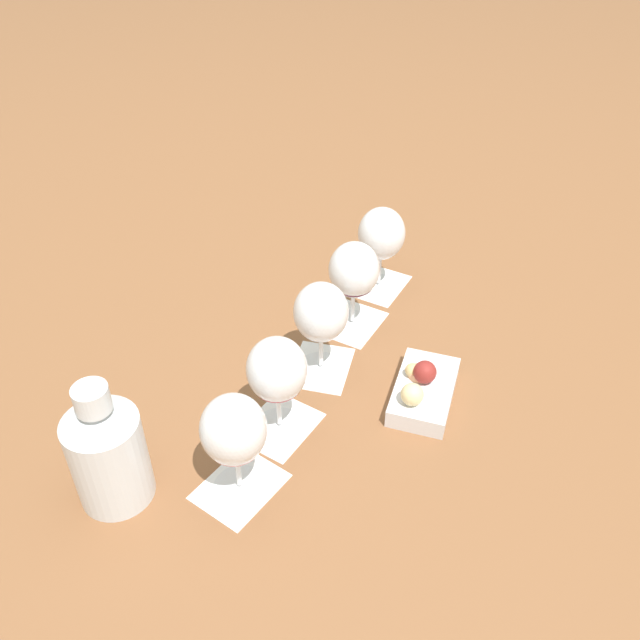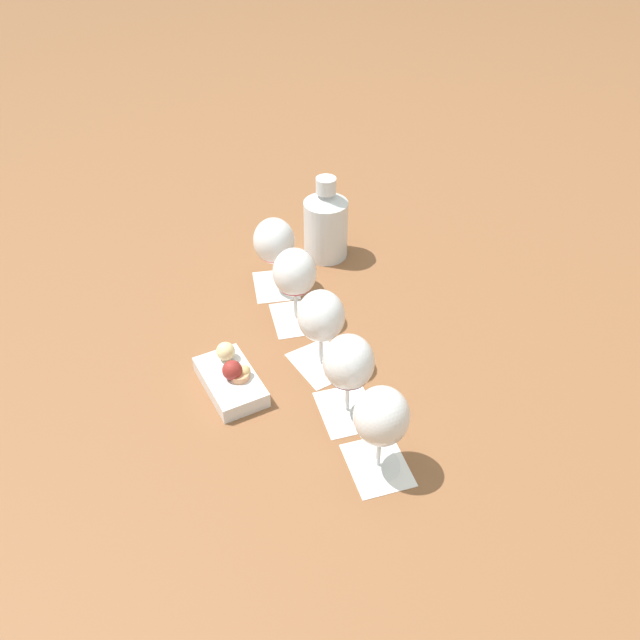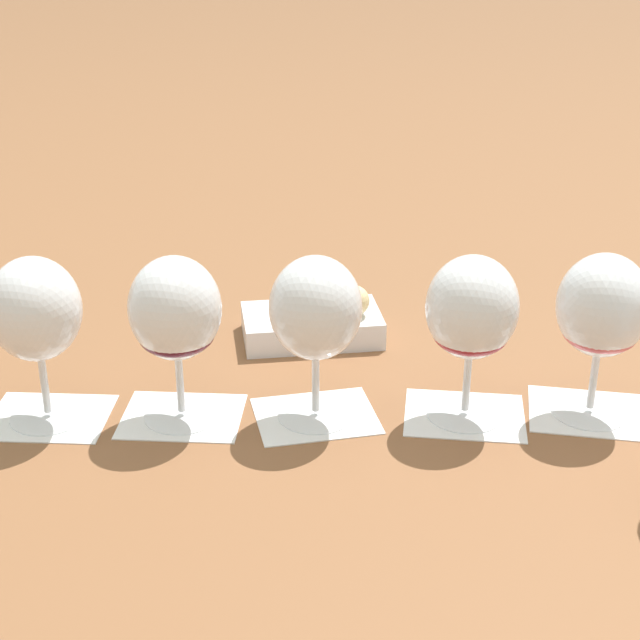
% 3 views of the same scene
% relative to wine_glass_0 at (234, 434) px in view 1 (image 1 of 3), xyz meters
% --- Properties ---
extents(ground_plane, '(8.00, 8.00, 0.00)m').
position_rel_wine_glass_0_xyz_m(ground_plane, '(0.20, -0.18, -0.11)').
color(ground_plane, brown).
extents(tasting_card_0, '(0.14, 0.15, 0.00)m').
position_rel_wine_glass_0_xyz_m(tasting_card_0, '(0.00, 0.00, -0.11)').
color(tasting_card_0, white).
rests_on(tasting_card_0, ground_plane).
extents(tasting_card_1, '(0.14, 0.15, 0.00)m').
position_rel_wine_glass_0_xyz_m(tasting_card_1, '(0.09, -0.08, -0.11)').
color(tasting_card_1, white).
rests_on(tasting_card_1, ground_plane).
extents(tasting_card_2, '(0.15, 0.14, 0.00)m').
position_rel_wine_glass_0_xyz_m(tasting_card_2, '(0.20, -0.18, -0.11)').
color(tasting_card_2, white).
rests_on(tasting_card_2, ground_plane).
extents(tasting_card_3, '(0.15, 0.15, 0.00)m').
position_rel_wine_glass_0_xyz_m(tasting_card_3, '(0.29, -0.26, -0.11)').
color(tasting_card_3, white).
rests_on(tasting_card_3, ground_plane).
extents(tasting_card_4, '(0.15, 0.15, 0.00)m').
position_rel_wine_glass_0_xyz_m(tasting_card_4, '(0.39, -0.35, -0.11)').
color(tasting_card_4, white).
rests_on(tasting_card_4, ground_plane).
extents(wine_glass_0, '(0.09, 0.09, 0.16)m').
position_rel_wine_glass_0_xyz_m(wine_glass_0, '(0.00, 0.00, 0.00)').
color(wine_glass_0, white).
rests_on(wine_glass_0, tasting_card_0).
extents(wine_glass_1, '(0.09, 0.09, 0.16)m').
position_rel_wine_glass_0_xyz_m(wine_glass_1, '(0.09, -0.08, 0.00)').
color(wine_glass_1, white).
rests_on(wine_glass_1, tasting_card_1).
extents(wine_glass_2, '(0.09, 0.09, 0.16)m').
position_rel_wine_glass_0_xyz_m(wine_glass_2, '(0.20, -0.18, 0.00)').
color(wine_glass_2, white).
rests_on(wine_glass_2, tasting_card_2).
extents(wine_glass_3, '(0.09, 0.09, 0.16)m').
position_rel_wine_glass_0_xyz_m(wine_glass_3, '(0.29, -0.26, 0.00)').
color(wine_glass_3, white).
rests_on(wine_glass_3, tasting_card_3).
extents(wine_glass_4, '(0.09, 0.09, 0.16)m').
position_rel_wine_glass_0_xyz_m(wine_glass_4, '(0.39, -0.35, 0.00)').
color(wine_glass_4, white).
rests_on(wine_glass_4, tasting_card_4).
extents(ceramic_vase, '(0.10, 0.10, 0.19)m').
position_rel_wine_glass_0_xyz_m(ceramic_vase, '(0.04, 0.16, -0.02)').
color(ceramic_vase, silver).
rests_on(ceramic_vase, ground_plane).
extents(snack_dish, '(0.17, 0.16, 0.07)m').
position_rel_wine_glass_0_xyz_m(snack_dish, '(0.08, -0.30, -0.08)').
color(snack_dish, silver).
rests_on(snack_dish, ground_plane).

